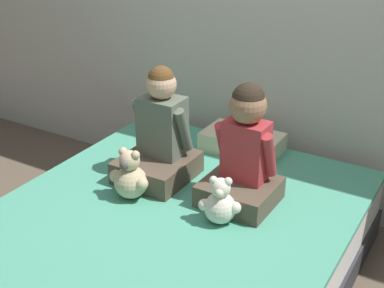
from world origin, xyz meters
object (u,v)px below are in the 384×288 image
Objects in this scene: teddy_bear_held_by_right_child at (220,203)px; pillow_at_headboard at (242,142)px; teddy_bear_held_by_left_child at (130,177)px; bed at (172,246)px; child_on_right at (244,154)px; child_on_left at (160,137)px.

pillow_at_headboard is (-0.24, 0.74, -0.04)m from teddy_bear_held_by_right_child.
teddy_bear_held_by_left_child is 1.12× the size of teddy_bear_held_by_right_child.
child_on_right is (0.24, 0.27, 0.46)m from bed.
child_on_left reaches higher than teddy_bear_held_by_right_child.
bed is 0.40m from teddy_bear_held_by_left_child.
teddy_bear_held_by_left_child reaches higher than teddy_bear_held_by_right_child.
child_on_left is 1.33× the size of pillow_at_headboard.
pillow_at_headboard is at bearing 88.26° from teddy_bear_held_by_right_child.
bed is at bearing -2.79° from teddy_bear_held_by_left_child.
child_on_right is (0.49, -0.00, 0.03)m from child_on_left.
bed is at bearing -90.00° from pillow_at_headboard.
child_on_right is at bearing 0.04° from child_on_left.
teddy_bear_held_by_left_child is (-0.00, -0.27, -0.11)m from child_on_left.
pillow_at_headboard reaches higher than bed.
teddy_bear_held_by_right_child is 0.78m from pillow_at_headboard.
teddy_bear_held_by_left_child is at bearing -107.81° from pillow_at_headboard.
teddy_bear_held_by_left_child is at bearing 163.50° from teddy_bear_held_by_right_child.
bed is 0.39m from teddy_bear_held_by_right_child.
child_on_right is 0.58m from teddy_bear_held_by_left_child.
bed is at bearing -130.71° from child_on_right.
teddy_bear_held_by_right_child reaches higher than pillow_at_headboard.
child_on_left reaches higher than pillow_at_headboard.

